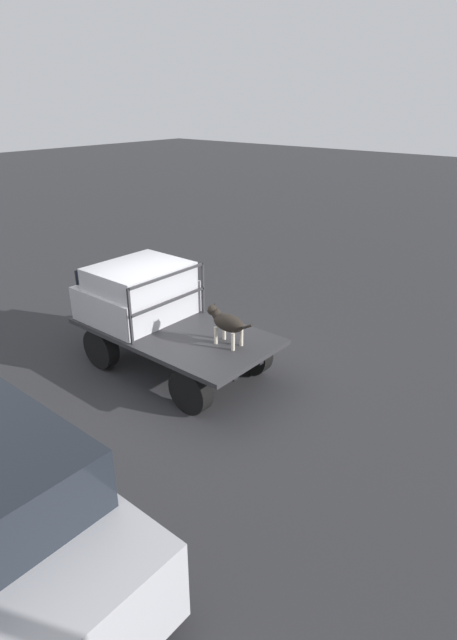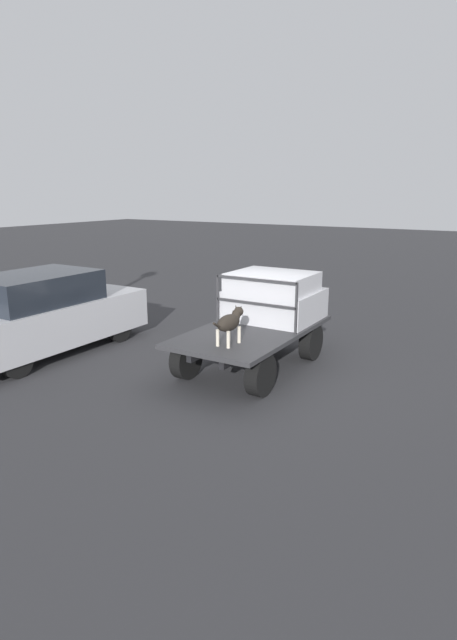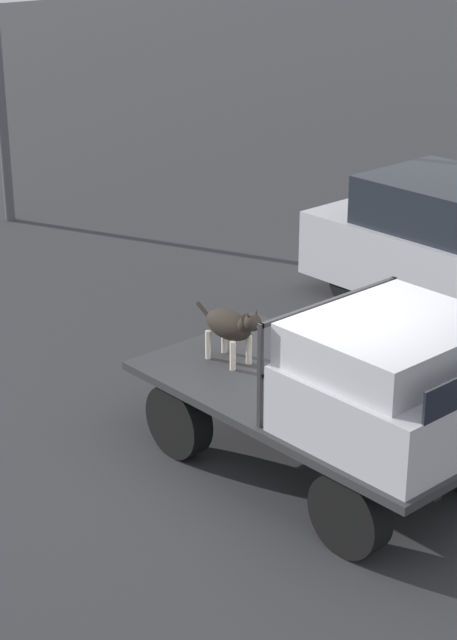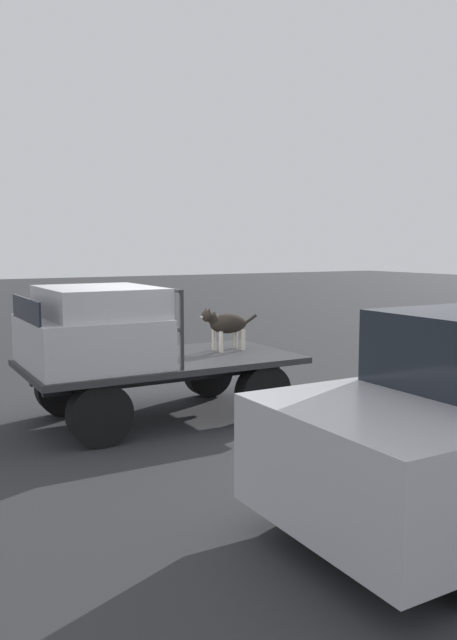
% 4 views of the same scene
% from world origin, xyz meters
% --- Properties ---
extents(ground_plane, '(80.00, 80.00, 0.00)m').
position_xyz_m(ground_plane, '(0.00, 0.00, 0.00)').
color(ground_plane, '#2D2D30').
extents(flatbed_truck, '(3.59, 1.88, 0.81)m').
position_xyz_m(flatbed_truck, '(0.00, 0.00, 0.58)').
color(flatbed_truck, black).
rests_on(flatbed_truck, ground).
extents(truck_cab, '(1.57, 1.76, 0.98)m').
position_xyz_m(truck_cab, '(0.93, 0.00, 1.27)').
color(truck_cab, '#B7B7BC').
rests_on(truck_cab, flatbed_truck).
extents(truck_headboard, '(0.04, 1.76, 0.97)m').
position_xyz_m(truck_headboard, '(0.10, 0.00, 1.44)').
color(truck_headboard, '#2D2D30').
rests_on(truck_headboard, flatbed_truck).
extents(dog, '(0.94, 0.28, 0.64)m').
position_xyz_m(dog, '(-1.06, -0.14, 1.20)').
color(dog, beige).
rests_on(dog, flatbed_truck).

